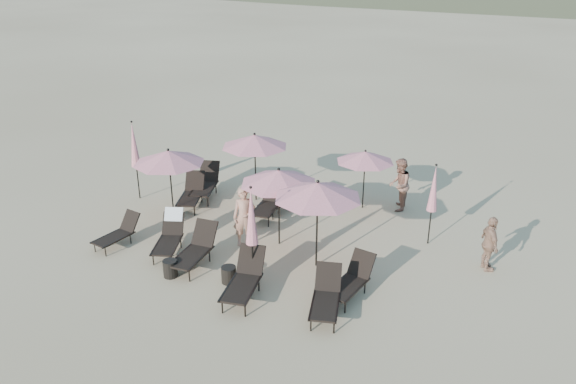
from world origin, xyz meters
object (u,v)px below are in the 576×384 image
at_px(lounger_6, 206,183).
at_px(umbrella_closed_1, 434,189).
at_px(umbrella_open_1, 279,177).
at_px(side_table_1, 229,275).
at_px(side_table_0, 170,268).
at_px(beachgoer_c, 490,244).
at_px(umbrella_closed_2, 134,145).
at_px(lounger_2, 195,249).
at_px(lounger_8, 268,203).
at_px(beachgoer_a, 244,217).
at_px(lounger_5, 326,296).
at_px(umbrella_open_4, 365,157).
at_px(beachgoer_b, 399,185).
at_px(umbrella_open_2, 318,190).
at_px(lounger_3, 244,279).
at_px(lounger_0, 118,232).
at_px(lounger_9, 283,197).
at_px(umbrella_closed_0, 251,217).
at_px(umbrella_open_0, 169,157).
at_px(lounger_7, 191,193).
at_px(lounger_4, 351,280).
at_px(lounger_1, 170,234).
at_px(umbrella_open_3, 255,141).

height_order(lounger_6, umbrella_closed_1, umbrella_closed_1).
relative_size(umbrella_open_1, side_table_1, 5.37).
xyz_separation_m(side_table_0, beachgoer_c, (7.57, 3.70, 0.54)).
bearing_deg(umbrella_closed_2, lounger_2, -35.96).
distance_m(lounger_8, beachgoer_a, 2.11).
distance_m(lounger_5, beachgoer_a, 4.00).
relative_size(umbrella_open_4, beachgoer_b, 1.16).
xyz_separation_m(umbrella_open_2, side_table_1, (-1.76, -1.70, -2.00)).
height_order(lounger_3, umbrella_closed_2, umbrella_closed_2).
bearing_deg(lounger_8, lounger_5, -57.37).
distance_m(lounger_0, lounger_3, 4.67).
relative_size(lounger_5, lounger_9, 1.00).
bearing_deg(umbrella_closed_0, umbrella_open_2, 52.11).
height_order(lounger_6, umbrella_open_0, umbrella_open_0).
height_order(umbrella_closed_1, beachgoer_c, umbrella_closed_1).
distance_m(lounger_5, lounger_6, 7.88).
height_order(lounger_7, lounger_8, lounger_7).
bearing_deg(beachgoer_a, umbrella_closed_1, -2.68).
distance_m(lounger_8, umbrella_open_0, 3.45).
bearing_deg(umbrella_closed_0, beachgoer_c, 30.01).
relative_size(umbrella_open_2, beachgoer_b, 1.42).
xyz_separation_m(lounger_4, beachgoer_c, (2.95, 2.63, 0.34)).
height_order(lounger_3, lounger_8, lounger_3).
height_order(lounger_0, lounger_9, lounger_9).
xyz_separation_m(umbrella_closed_1, beachgoer_b, (-1.38, 1.99, -0.85)).
bearing_deg(umbrella_open_4, umbrella_open_0, -148.37).
xyz_separation_m(umbrella_open_0, umbrella_open_2, (5.22, -0.89, 0.12)).
bearing_deg(lounger_6, umbrella_open_2, -45.44).
height_order(lounger_1, umbrella_open_2, umbrella_open_2).
bearing_deg(lounger_0, lounger_5, 3.92).
height_order(lounger_4, umbrella_open_3, umbrella_open_3).
bearing_deg(umbrella_open_2, lounger_6, 151.08).
bearing_deg(umbrella_open_0, lounger_7, 92.04).
relative_size(umbrella_open_0, umbrella_open_2, 0.95).
relative_size(lounger_4, umbrella_closed_1, 0.69).
bearing_deg(lounger_5, umbrella_closed_1, 55.97).
bearing_deg(side_table_1, umbrella_closed_0, 18.91).
bearing_deg(beachgoer_a, umbrella_open_3, 83.95).
xyz_separation_m(lounger_5, umbrella_closed_2, (-8.24, 3.73, 1.49)).
bearing_deg(lounger_1, lounger_7, 91.68).
height_order(umbrella_open_3, umbrella_open_4, umbrella_open_3).
bearing_deg(lounger_3, beachgoer_b, 61.11).
distance_m(lounger_6, umbrella_closed_1, 7.90).
height_order(umbrella_open_4, side_table_0, umbrella_open_4).
height_order(side_table_1, beachgoer_c, beachgoer_c).
relative_size(lounger_9, umbrella_open_1, 0.75).
distance_m(lounger_9, umbrella_open_4, 2.99).
relative_size(lounger_9, umbrella_closed_0, 0.65).
bearing_deg(umbrella_open_0, side_table_0, -57.01).
height_order(lounger_1, side_table_0, lounger_1).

